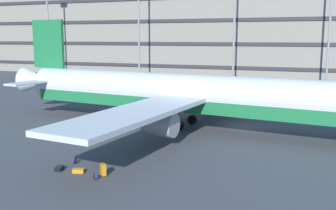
% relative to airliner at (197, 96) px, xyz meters
% --- Properties ---
extents(ground_plane, '(600.00, 600.00, 0.00)m').
position_rel_airliner_xyz_m(ground_plane, '(3.85, 1.76, -3.10)').
color(ground_plane, '#424449').
extents(terminal_structure, '(165.64, 17.72, 18.96)m').
position_rel_airliner_xyz_m(terminal_structure, '(3.85, 53.80, 6.38)').
color(terminal_structure, gray).
rests_on(terminal_structure, ground_plane).
extents(airliner, '(43.58, 35.56, 10.28)m').
position_rel_airliner_xyz_m(airliner, '(0.00, 0.00, 0.00)').
color(airliner, silver).
rests_on(airliner, ground_plane).
extents(light_mast_far_left, '(1.80, 0.50, 20.05)m').
position_rel_airliner_xyz_m(light_mast_far_left, '(-44.77, 37.67, 8.58)').
color(light_mast_far_left, gray).
rests_on(light_mast_far_left, ground_plane).
extents(light_mast_left, '(1.80, 0.50, 21.88)m').
position_rel_airliner_xyz_m(light_mast_left, '(-23.25, 37.67, 9.53)').
color(light_mast_left, gray).
rests_on(light_mast_left, ground_plane).
extents(light_mast_center_left, '(1.80, 0.50, 22.02)m').
position_rel_airliner_xyz_m(light_mast_center_left, '(-4.32, 37.67, 9.60)').
color(light_mast_center_left, gray).
rests_on(light_mast_center_left, ground_plane).
extents(light_mast_center_right, '(1.80, 0.50, 21.25)m').
position_rel_airliner_xyz_m(light_mast_center_right, '(11.71, 37.67, 9.20)').
color(light_mast_center_right, gray).
rests_on(light_mast_center_right, ground_plane).
extents(suitcase_black, '(0.52, 0.51, 0.90)m').
position_rel_airliner_xyz_m(suitcase_black, '(-1.61, -14.35, -2.69)').
color(suitcase_black, orange).
rests_on(suitcase_black, ground_plane).
extents(suitcase_purple, '(0.80, 0.60, 0.26)m').
position_rel_airliner_xyz_m(suitcase_purple, '(-3.37, -14.38, -2.97)').
color(suitcase_purple, orange).
rests_on(suitcase_purple, ground_plane).
extents(suitcase_orange, '(0.55, 0.74, 0.27)m').
position_rel_airliner_xyz_m(suitcase_orange, '(-4.74, -14.44, -2.97)').
color(suitcase_orange, black).
rests_on(suitcase_orange, ground_plane).
extents(backpack_scuffed, '(0.40, 0.39, 0.45)m').
position_rel_airliner_xyz_m(backpack_scuffed, '(-1.72, -15.02, -2.91)').
color(backpack_scuffed, navy).
rests_on(backpack_scuffed, ground_plane).
extents(backpack_large, '(0.32, 0.37, 0.52)m').
position_rel_airliner_xyz_m(backpack_large, '(-4.66, -12.94, -2.87)').
color(backpack_large, navy).
rests_on(backpack_large, ground_plane).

